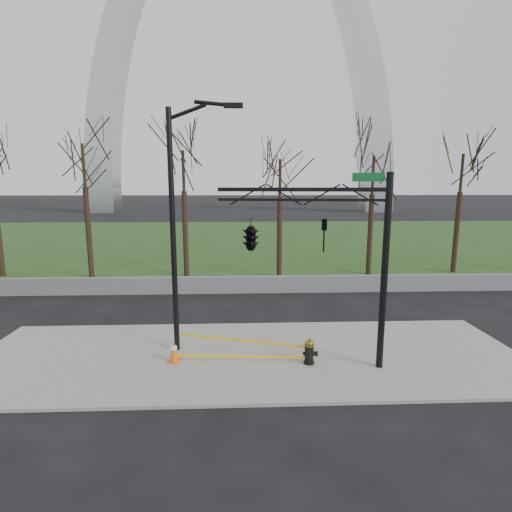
{
  "coord_description": "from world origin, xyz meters",
  "views": [
    {
      "loc": [
        -0.27,
        -12.17,
        5.59
      ],
      "look_at": [
        0.3,
        2.0,
        3.06
      ],
      "focal_mm": 27.42,
      "sensor_mm": 36.0,
      "label": 1
    }
  ],
  "objects_px": {
    "street_light": "(179,215)",
    "fire_hydrant": "(310,352)",
    "traffic_signal_mast": "(276,235)",
    "traffic_cone": "(174,352)"
  },
  "relations": [
    {
      "from": "fire_hydrant",
      "to": "traffic_signal_mast",
      "type": "height_order",
      "value": "traffic_signal_mast"
    },
    {
      "from": "traffic_signal_mast",
      "to": "traffic_cone",
      "type": "bearing_deg",
      "value": -170.45
    },
    {
      "from": "fire_hydrant",
      "to": "traffic_signal_mast",
      "type": "relative_size",
      "value": 0.14
    },
    {
      "from": "traffic_cone",
      "to": "street_light",
      "type": "relative_size",
      "value": 0.08
    },
    {
      "from": "fire_hydrant",
      "to": "street_light",
      "type": "bearing_deg",
      "value": 178.64
    },
    {
      "from": "street_light",
      "to": "fire_hydrant",
      "type": "bearing_deg",
      "value": -16.59
    },
    {
      "from": "traffic_cone",
      "to": "street_light",
      "type": "height_order",
      "value": "street_light"
    },
    {
      "from": "fire_hydrant",
      "to": "traffic_signal_mast",
      "type": "bearing_deg",
      "value": -178.29
    },
    {
      "from": "fire_hydrant",
      "to": "street_light",
      "type": "relative_size",
      "value": 0.1
    },
    {
      "from": "fire_hydrant",
      "to": "traffic_cone",
      "type": "xyz_separation_m",
      "value": [
        -4.27,
        0.3,
        -0.05
      ]
    }
  ]
}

